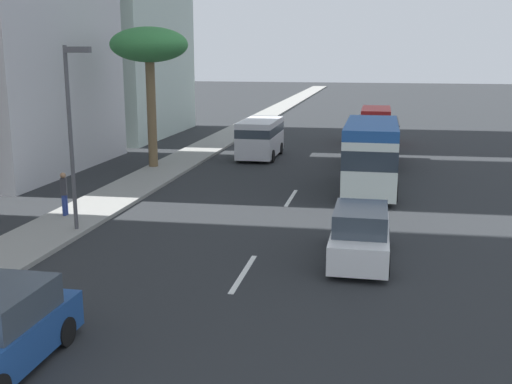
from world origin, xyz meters
The scene contains 12 objects.
ground_plane centered at (31.50, 0.00, 0.00)m, with size 198.00×198.00×0.00m, color #26282B.
sidewalk_right centered at (31.50, 7.57, 0.07)m, with size 162.00×2.54×0.15m, color gray.
lane_stripe_mid centered at (11.89, 0.00, 0.01)m, with size 3.20×0.16×0.01m, color silver.
lane_stripe_far centered at (21.60, 0.00, 0.01)m, with size 3.20×0.16×0.01m, color silver.
van_lead centered at (30.93, -3.69, 1.44)m, with size 5.19×2.16×2.52m.
van_third centered at (31.97, 3.38, 1.32)m, with size 5.13×2.20×2.30m.
car_fourth centered at (13.80, -3.24, 0.79)m, with size 4.41×1.79×1.69m.
minibus_fifth centered at (23.67, -3.34, 1.74)m, with size 6.65×2.43×3.18m.
van_sixth centered at (39.36, -3.41, 1.41)m, with size 5.07×2.09×2.47m.
pedestrian_mid_block centered at (16.44, 8.00, 1.07)m, with size 0.38×0.32×1.66m.
palm_tree centered at (27.05, 8.42, 6.50)m, with size 4.10×4.10×7.43m.
street_lamp centered at (14.79, 6.58, 4.10)m, with size 0.24×0.97×6.34m.
Camera 1 is at (-4.62, -3.68, 6.24)m, focal length 43.38 mm.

